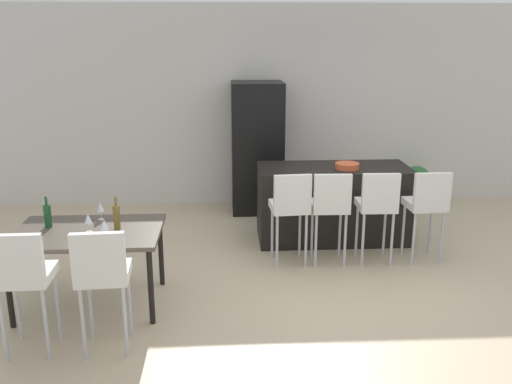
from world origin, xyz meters
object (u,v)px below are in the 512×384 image
dining_chair_near (23,273)px  dining_table (88,237)px  bar_chair_left (290,204)px  refrigerator (257,148)px  dining_chair_far (102,271)px  wine_bottle_corner (117,217)px  potted_plant (416,183)px  kitchen_island (333,203)px  wine_glass_middle (88,219)px  wine_bottle_far (48,215)px  bar_chair_middle (330,203)px  fruit_bowl (347,166)px  bar_chair_right (377,203)px  wine_glass_left (100,207)px  wine_glass_right (104,225)px  bar_chair_far (427,202)px

dining_chair_near → dining_table: bearing=70.0°
bar_chair_left → refrigerator: 2.03m
dining_chair_far → wine_bottle_corner: size_ratio=3.39×
bar_chair_left → dining_table: bar_chair_left is taller
dining_chair_near → potted_plant: bearing=39.9°
kitchen_island → wine_glass_middle: bearing=-147.3°
dining_chair_near → wine_bottle_far: 0.95m
refrigerator → bar_chair_left: bearing=-83.1°
bar_chair_middle → fruit_bowl: bearing=64.4°
kitchen_island → wine_glass_middle: (-2.56, -1.64, 0.40)m
bar_chair_right → wine_glass_middle: 3.03m
wine_glass_left → wine_glass_right: 0.54m
dining_chair_near → wine_glass_right: size_ratio=6.03×
bar_chair_left → bar_chair_right: bearing=-0.0°
bar_chair_far → wine_bottle_corner: (-3.20, -0.82, 0.16)m
wine_bottle_corner → potted_plant: (3.80, 2.81, -0.50)m
dining_table → bar_chair_right: bearing=16.0°
wine_glass_middle → refrigerator: size_ratio=0.09×
bar_chair_far → dining_table: 3.57m
wine_bottle_far → wine_bottle_corner: bearing=-8.7°
bar_chair_middle → wine_glass_right: 2.44m
bar_chair_right → wine_glass_left: 2.91m
dining_table → potted_plant: size_ratio=2.15×
wine_glass_left → wine_bottle_corner: bearing=-53.6°
wine_bottle_corner → wine_glass_right: (-0.06, -0.24, 0.00)m
wine_glass_left → bar_chair_middle: bearing=12.8°
bar_chair_left → wine_glass_right: size_ratio=6.03×
bar_chair_left → fruit_bowl: bearing=41.4°
wine_glass_right → potted_plant: (3.86, 3.05, -0.50)m
bar_chair_far → wine_glass_middle: bar_chair_far is taller
bar_chair_right → potted_plant: 2.33m
bar_chair_middle → wine_bottle_far: size_ratio=3.60×
bar_chair_left → bar_chair_right: same height
bar_chair_right → wine_glass_right: size_ratio=6.03×
wine_bottle_corner → dining_chair_far: bearing=-87.7°
bar_chair_right → fruit_bowl: 0.74m
wine_bottle_far → dining_chair_far: bearing=-53.9°
potted_plant → fruit_bowl: bearing=-135.3°
bar_chair_right → fruit_bowl: bearing=106.7°
wine_glass_middle → refrigerator: (1.69, 2.89, 0.06)m
bar_chair_left → wine_glass_right: 2.05m
bar_chair_far → refrigerator: 2.67m
wine_glass_left → dining_chair_far: bearing=-77.8°
bar_chair_middle → wine_glass_left: bar_chair_middle is taller
bar_chair_left → bar_chair_middle: size_ratio=1.00×
wine_bottle_corner → wine_bottle_far: bearing=171.3°
bar_chair_far → dining_table: bar_chair_far is taller
wine_glass_middle → potted_plant: (4.04, 2.88, -0.50)m
wine_bottle_corner → wine_glass_middle: wine_bottle_corner is taller
bar_chair_middle → dining_chair_far: bearing=-141.7°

